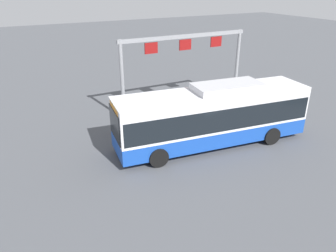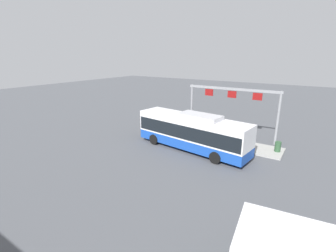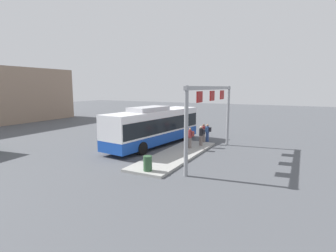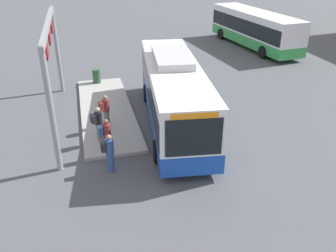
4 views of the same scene
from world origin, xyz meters
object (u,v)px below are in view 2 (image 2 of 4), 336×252
(bus_main, at_px, (192,131))
(person_waiting_mid, at_px, (186,125))
(person_waiting_near, at_px, (198,126))
(trash_bin, at_px, (278,147))
(person_waiting_far, at_px, (208,130))
(person_boarding, at_px, (178,125))

(bus_main, relative_size, person_waiting_mid, 6.56)
(person_waiting_near, distance_m, trash_bin, 8.03)
(person_waiting_far, distance_m, trash_bin, 6.66)
(person_boarding, bearing_deg, trash_bin, 83.58)
(person_waiting_near, xyz_separation_m, trash_bin, (-8.01, 0.43, -0.44))
(person_waiting_mid, height_order, person_waiting_far, same)
(person_boarding, height_order, person_waiting_mid, person_waiting_mid)
(bus_main, relative_size, trash_bin, 12.17)
(person_boarding, distance_m, person_waiting_mid, 1.10)
(bus_main, height_order, person_waiting_near, bus_main)
(person_waiting_mid, relative_size, trash_bin, 1.86)
(bus_main, height_order, person_waiting_mid, bus_main)
(person_waiting_near, bearing_deg, person_boarding, -110.13)
(bus_main, distance_m, person_waiting_far, 3.52)
(person_boarding, relative_size, trash_bin, 1.86)
(person_waiting_far, relative_size, trash_bin, 1.86)
(person_boarding, distance_m, person_waiting_near, 2.42)
(person_boarding, height_order, person_waiting_far, person_waiting_far)
(person_waiting_mid, bearing_deg, bus_main, 28.03)
(bus_main, distance_m, person_waiting_near, 4.15)
(person_waiting_mid, xyz_separation_m, person_waiting_far, (-2.68, 0.21, 0.00))
(person_waiting_far, bearing_deg, person_waiting_mid, -119.05)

